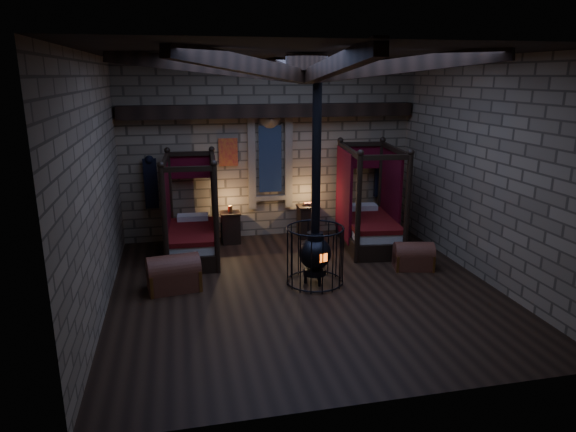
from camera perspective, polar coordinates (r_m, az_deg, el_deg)
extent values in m
cube|color=black|center=(9.65, 1.86, -8.13)|extent=(7.00, 7.00, 0.01)
cube|color=#847054|center=(12.39, -2.05, 7.28)|extent=(7.00, 0.02, 4.20)
cube|color=#847054|center=(5.79, 10.55, -2.46)|extent=(7.00, 0.02, 4.20)
cube|color=#847054|center=(8.84, -20.62, 2.99)|extent=(0.02, 7.00, 4.20)
cube|color=#847054|center=(10.43, 21.02, 4.72)|extent=(0.02, 7.00, 4.20)
cube|color=black|center=(8.85, 2.11, 17.66)|extent=(7.00, 7.00, 0.01)
cube|color=black|center=(12.11, -1.93, 11.61)|extent=(6.86, 0.35, 0.30)
cylinder|color=black|center=(8.84, 2.10, 16.69)|extent=(0.70, 0.70, 0.25)
cube|color=black|center=(12.37, -1.99, 6.33)|extent=(0.55, 0.04, 1.60)
cube|color=maroon|center=(12.21, -6.67, 7.06)|extent=(0.45, 0.03, 0.65)
cube|color=black|center=(12.16, -14.99, 3.50)|extent=(0.30, 0.10, 1.15)
cube|color=black|center=(13.13, 10.26, 4.63)|extent=(0.30, 0.10, 1.15)
cube|color=black|center=(11.39, -10.46, -3.67)|extent=(1.17, 2.11, 0.36)
cube|color=beige|center=(11.30, -10.53, -2.34)|extent=(1.05, 1.95, 0.22)
cube|color=maroon|center=(11.26, -10.56, -1.67)|extent=(1.11, 1.99, 0.10)
cube|color=beige|center=(11.96, -10.54, -0.17)|extent=(0.71, 0.38, 0.14)
cube|color=#550714|center=(11.97, -10.79, 5.43)|extent=(1.09, 0.11, 0.54)
cylinder|color=black|center=(10.20, -13.55, -0.75)|extent=(0.11, 0.11, 2.18)
cylinder|color=black|center=(12.11, -12.95, 1.83)|extent=(0.11, 0.11, 2.18)
cylinder|color=black|center=(10.17, -7.99, -0.50)|extent=(0.11, 0.11, 2.18)
cylinder|color=black|center=(12.09, -8.27, 2.04)|extent=(0.11, 0.11, 2.18)
cube|color=#550714|center=(11.43, -13.30, 1.26)|extent=(0.14, 1.49, 1.93)
cube|color=#550714|center=(11.40, -8.04, 1.49)|extent=(0.14, 1.49, 1.93)
cube|color=black|center=(12.06, 8.95, -2.46)|extent=(1.38, 2.29, 0.38)
cube|color=beige|center=(11.98, 9.01, -1.13)|extent=(1.23, 2.11, 0.23)
cube|color=maroon|center=(11.94, 9.04, -0.46)|extent=(1.30, 2.16, 0.10)
cube|color=beige|center=(12.65, 8.18, 0.97)|extent=(0.77, 0.45, 0.15)
cube|color=#550714|center=(12.68, 8.09, 6.54)|extent=(1.14, 0.19, 0.57)
cylinder|color=black|center=(10.70, 7.82, 0.63)|extent=(0.11, 0.11, 2.29)
cylinder|color=black|center=(12.68, 5.69, 3.02)|extent=(0.11, 0.11, 2.29)
cylinder|color=black|center=(10.99, 13.12, 0.75)|extent=(0.11, 0.11, 2.29)
cylinder|color=black|center=(12.92, 10.24, 3.09)|extent=(0.11, 0.11, 2.29)
cube|color=#550714|center=(11.97, 6.22, 2.52)|extent=(0.25, 1.56, 2.03)
cube|color=#550714|center=(12.24, 11.30, 2.59)|extent=(0.25, 1.56, 2.03)
cube|color=brown|center=(9.78, -12.53, -6.93)|extent=(1.01, 0.70, 0.39)
cylinder|color=brown|center=(9.71, -12.60, -5.86)|extent=(1.01, 0.70, 0.57)
cube|color=#AC7635|center=(9.74, -15.08, -7.20)|extent=(0.14, 0.60, 0.41)
cube|color=#AC7635|center=(9.84, -10.01, -6.65)|extent=(0.14, 0.60, 0.41)
cube|color=brown|center=(10.88, 13.74, -4.87)|extent=(0.87, 0.64, 0.33)
cylinder|color=brown|center=(10.82, 13.80, -4.06)|extent=(0.87, 0.64, 0.48)
cube|color=#AC7635|center=(10.80, 11.86, -4.90)|extent=(0.16, 0.50, 0.34)
cube|color=#AC7635|center=(10.97, 15.60, -4.83)|extent=(0.16, 0.50, 0.34)
cube|color=black|center=(12.19, -6.39, -1.37)|extent=(0.43, 0.41, 0.71)
cube|color=black|center=(12.08, -6.44, 0.32)|extent=(0.47, 0.45, 0.04)
cylinder|color=#AC7635|center=(12.06, -6.46, 0.79)|extent=(0.10, 0.10, 0.16)
cube|color=black|center=(12.52, 2.20, -0.70)|extent=(0.46, 0.43, 0.76)
cube|color=black|center=(12.42, 2.21, 1.08)|extent=(0.50, 0.48, 0.04)
cube|color=brown|center=(12.40, 2.22, 1.37)|extent=(0.20, 0.14, 0.05)
cylinder|color=black|center=(9.84, 2.99, -6.14)|extent=(0.44, 0.44, 0.11)
sphere|color=black|center=(9.71, 3.02, -4.14)|extent=(0.62, 0.62, 0.62)
cylinder|color=black|center=(9.60, 3.04, -2.28)|extent=(0.31, 0.31, 0.15)
cube|color=#FF5914|center=(9.48, 3.98, -4.66)|extent=(0.15, 0.07, 0.15)
cylinder|color=black|center=(9.25, 3.18, 7.11)|extent=(0.17, 0.17, 3.06)
torus|color=black|center=(9.91, 2.97, -7.20)|extent=(1.09, 1.09, 0.03)
torus|color=black|center=(9.56, 3.06, -1.34)|extent=(1.09, 1.09, 0.03)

